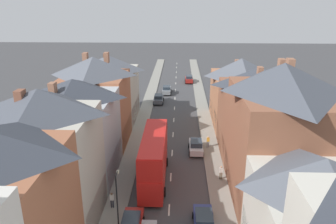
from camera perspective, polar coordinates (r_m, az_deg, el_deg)
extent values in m
cube|color=gray|center=(55.96, -4.17, -0.54)|extent=(2.20, 104.00, 0.14)
cube|color=gray|center=(55.81, 6.30, -0.66)|extent=(2.20, 104.00, 0.14)
cube|color=silver|center=(32.54, 0.19, -16.67)|extent=(0.14, 1.80, 0.01)
cube|color=silver|center=(37.55, 0.49, -11.26)|extent=(0.14, 1.80, 0.01)
cube|color=silver|center=(42.81, 0.72, -7.14)|extent=(0.14, 1.80, 0.01)
cube|color=silver|center=(48.25, 0.89, -3.95)|extent=(0.14, 1.80, 0.01)
cube|color=silver|center=(53.80, 1.02, -1.40)|extent=(0.14, 1.80, 0.01)
cube|color=silver|center=(59.44, 1.13, 0.66)|extent=(0.14, 1.80, 0.01)
cube|color=silver|center=(65.15, 1.22, 2.37)|extent=(0.14, 1.80, 0.01)
cube|color=silver|center=(70.91, 1.30, 3.80)|extent=(0.14, 1.80, 0.01)
cube|color=silver|center=(76.70, 1.36, 5.01)|extent=(0.14, 1.80, 0.01)
cube|color=silver|center=(82.52, 1.42, 6.06)|extent=(0.14, 1.80, 0.01)
cube|color=silver|center=(88.37, 1.47, 6.96)|extent=(0.14, 1.80, 0.01)
cube|color=silver|center=(94.23, 1.51, 7.76)|extent=(0.14, 1.80, 0.01)
cube|color=silver|center=(100.11, 1.55, 8.46)|extent=(0.14, 1.80, 0.01)
cube|color=#BCB7A8|center=(29.96, -20.14, -9.70)|extent=(8.00, 7.65, 10.39)
cube|color=maroon|center=(30.66, -12.21, -16.07)|extent=(0.12, 7.04, 3.20)
pyramid|color=#474C56|center=(27.60, -21.63, 1.71)|extent=(8.00, 7.65, 2.08)
cube|color=brown|center=(27.66, -24.35, 2.48)|extent=(0.60, 0.90, 1.01)
cube|color=#ADB2B7|center=(37.13, -15.47, -4.35)|extent=(8.00, 8.86, 9.28)
cube|color=maroon|center=(37.49, -9.22, -8.79)|extent=(0.12, 8.15, 3.20)
pyramid|color=#383D47|center=(35.31, -16.28, 4.01)|extent=(8.00, 8.86, 1.94)
cube|color=#99664C|center=(33.72, -19.46, 3.93)|extent=(0.60, 0.90, 1.10)
cube|color=#A36042|center=(44.89, -12.30, 0.32)|extent=(8.00, 8.60, 9.60)
cube|color=olive|center=(45.23, -7.16, -3.56)|extent=(0.12, 7.91, 3.20)
pyramid|color=#565B66|center=(43.33, -12.87, 7.82)|extent=(8.00, 8.60, 2.38)
cube|color=#99664C|center=(44.32, -14.18, 8.99)|extent=(0.60, 0.90, 1.55)
cube|color=#99664C|center=(44.98, -10.66, 9.29)|extent=(0.60, 0.90, 1.39)
cube|color=#BCB7A8|center=(53.56, -9.94, 2.88)|extent=(8.00, 9.70, 8.28)
cube|color=maroon|center=(53.67, -5.66, 0.26)|extent=(0.12, 8.93, 3.20)
pyramid|color=#565B66|center=(52.32, -10.28, 8.44)|extent=(8.00, 9.70, 2.30)
cube|color=brown|center=(52.67, -10.80, 9.22)|extent=(0.60, 0.90, 1.33)
pyramid|color=#565B66|center=(23.50, 25.65, -9.65)|extent=(8.00, 9.15, 2.18)
cube|color=brown|center=(33.43, 18.21, -5.70)|extent=(8.00, 11.49, 11.06)
cube|color=maroon|center=(34.39, 11.06, -11.71)|extent=(0.12, 10.57, 3.20)
pyramid|color=#474C56|center=(31.26, 19.52, 5.73)|extent=(8.00, 11.49, 2.62)
cube|color=#99664C|center=(31.89, 20.47, 7.32)|extent=(0.60, 0.90, 1.56)
cube|color=#99664C|center=(33.71, 19.18, 7.75)|extent=(0.60, 0.90, 1.19)
cube|color=brown|center=(42.76, 14.57, -1.29)|extent=(8.00, 8.52, 8.96)
cube|color=maroon|center=(43.17, 9.12, -4.83)|extent=(0.12, 7.84, 3.20)
pyramid|color=#383D47|center=(41.18, 15.22, 5.93)|extent=(8.00, 8.52, 2.12)
cube|color=#99664C|center=(39.76, 15.72, 6.53)|extent=(0.60, 0.90, 1.49)
cube|color=#99664C|center=(39.55, 17.63, 5.96)|extent=(0.60, 0.90, 1.07)
cube|color=#B2704C|center=(52.39, 12.26, 2.00)|extent=(8.00, 11.79, 7.68)
cube|color=navy|center=(52.54, 7.85, -0.26)|extent=(0.12, 10.85, 3.20)
pyramid|color=#565B66|center=(51.10, 12.68, 7.59)|extent=(8.00, 11.79, 2.77)
cube|color=#99664C|center=(51.49, 11.94, 8.33)|extent=(0.60, 0.90, 1.04)
cube|color=red|center=(36.15, -2.43, -9.57)|extent=(2.44, 10.80, 2.50)
cube|color=red|center=(35.05, -2.48, -6.14)|extent=(2.44, 10.58, 2.30)
cube|color=red|center=(34.55, -2.51, -4.35)|extent=(2.39, 10.37, 0.10)
cube|color=#28333D|center=(40.81, -1.86, -5.67)|extent=(2.20, 0.10, 1.20)
cube|color=#28333D|center=(39.89, -1.90, -2.68)|extent=(2.20, 0.10, 1.10)
cube|color=#28333D|center=(36.14, -4.34, -9.17)|extent=(0.06, 9.18, 0.90)
cube|color=#28333D|center=(35.12, -4.43, -5.95)|extent=(0.06, 9.18, 0.90)
cube|color=yellow|center=(39.59, -1.91, -1.61)|extent=(1.34, 0.08, 0.32)
cylinder|color=black|center=(39.73, -3.81, -8.63)|extent=(0.30, 1.00, 1.00)
cylinder|color=black|center=(39.57, -0.25, -8.71)|extent=(0.30, 1.00, 1.00)
cylinder|color=black|center=(34.33, -4.87, -13.60)|extent=(0.30, 1.00, 1.00)
cylinder|color=black|center=(34.14, -0.68, -13.73)|extent=(0.30, 1.00, 1.00)
cube|color=maroon|center=(77.48, 3.68, 5.67)|extent=(1.70, 4.13, 0.80)
cube|color=#28333D|center=(77.12, 3.70, 6.13)|extent=(1.46, 2.07, 0.60)
cylinder|color=black|center=(78.80, 3.03, 5.62)|extent=(0.20, 0.62, 0.62)
cylinder|color=black|center=(78.85, 4.27, 5.60)|extent=(0.20, 0.62, 0.62)
cylinder|color=black|center=(76.32, 3.06, 5.15)|extent=(0.20, 0.62, 0.62)
cylinder|color=black|center=(76.37, 4.34, 5.14)|extent=(0.20, 0.62, 0.62)
cube|color=#28333D|center=(29.16, -6.47, -18.34)|extent=(1.46, 2.11, 0.60)
cylinder|color=black|center=(31.12, -7.61, -18.10)|extent=(0.20, 0.62, 0.62)
cylinder|color=black|center=(30.91, -4.33, -18.27)|extent=(0.20, 0.62, 0.62)
cube|color=#4C515B|center=(62.38, -1.66, 2.22)|extent=(1.70, 4.20, 0.72)
cube|color=#28333D|center=(61.98, -1.68, 2.75)|extent=(1.46, 2.10, 0.60)
cylinder|color=black|center=(63.78, -2.35, 2.27)|extent=(0.20, 0.62, 0.62)
cylinder|color=black|center=(63.68, -0.82, 2.25)|extent=(0.20, 0.62, 0.62)
cylinder|color=black|center=(61.31, -2.53, 1.54)|extent=(0.20, 0.62, 0.62)
cylinder|color=black|center=(61.20, -0.94, 1.53)|extent=(0.20, 0.62, 0.62)
cube|color=gray|center=(68.30, -0.24, 3.78)|extent=(1.70, 4.19, 0.75)
cube|color=#28333D|center=(67.91, -0.25, 4.28)|extent=(1.46, 2.09, 0.60)
cylinder|color=black|center=(69.68, -0.90, 3.78)|extent=(0.20, 0.62, 0.62)
cylinder|color=black|center=(69.62, 0.50, 3.77)|extent=(0.20, 0.62, 0.62)
cylinder|color=black|center=(67.19, -1.01, 3.18)|extent=(0.20, 0.62, 0.62)
cylinder|color=black|center=(67.13, 0.44, 3.17)|extent=(0.20, 0.62, 0.62)
cube|color=silver|center=(42.97, 4.89, -6.09)|extent=(1.70, 4.02, 0.77)
cube|color=#28333D|center=(42.50, 4.93, -5.37)|extent=(1.46, 2.01, 0.60)
cylinder|color=black|center=(44.23, 3.70, -5.83)|extent=(0.20, 0.62, 0.62)
cylinder|color=black|center=(44.31, 5.91, -5.85)|extent=(0.20, 0.62, 0.62)
cylinder|color=black|center=(41.99, 3.79, -7.29)|extent=(0.20, 0.62, 0.62)
cylinder|color=black|center=(42.08, 6.12, -7.30)|extent=(0.20, 0.62, 0.62)
cube|color=navy|center=(30.24, 6.23, -18.50)|extent=(1.70, 4.21, 0.68)
cube|color=#28333D|center=(29.69, 6.30, -17.77)|extent=(1.46, 2.11, 0.60)
cylinder|color=black|center=(31.43, 4.42, -17.53)|extent=(0.20, 0.62, 0.62)
cylinder|color=black|center=(31.55, 7.65, -17.50)|extent=(0.20, 0.62, 0.62)
cylinder|color=#23232D|center=(32.83, -9.85, -15.44)|extent=(0.14, 0.14, 0.84)
cylinder|color=#23232D|center=(32.80, -9.53, -15.47)|extent=(0.14, 0.14, 0.84)
cube|color=silver|center=(32.43, -9.76, -14.45)|extent=(0.36, 0.22, 0.54)
sphere|color=brown|center=(32.21, -9.80, -13.88)|extent=(0.22, 0.22, 0.22)
cylinder|color=brown|center=(37.18, 9.04, -10.88)|extent=(0.14, 0.14, 0.84)
cylinder|color=brown|center=(37.20, 9.32, -10.87)|extent=(0.14, 0.14, 0.84)
cube|color=silver|center=(36.85, 9.24, -9.95)|extent=(0.36, 0.22, 0.54)
sphere|color=tan|center=(36.66, 9.27, -9.42)|extent=(0.22, 0.22, 0.22)
cylinder|color=gray|center=(44.20, 6.86, -5.60)|extent=(0.14, 0.14, 0.84)
cylinder|color=gray|center=(44.22, 7.09, -5.60)|extent=(0.14, 0.14, 0.84)
cube|color=gold|center=(43.92, 7.01, -4.78)|extent=(0.36, 0.22, 0.54)
sphere|color=beige|center=(43.76, 7.03, -4.32)|extent=(0.22, 0.22, 0.22)
cylinder|color=black|center=(28.82, -8.82, -15.60)|extent=(0.12, 0.12, 5.50)
cylinder|color=black|center=(27.77, -8.94, -10.59)|extent=(0.08, 0.90, 0.08)
cube|color=beige|center=(28.19, -8.76, -10.28)|extent=(0.20, 0.32, 0.20)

